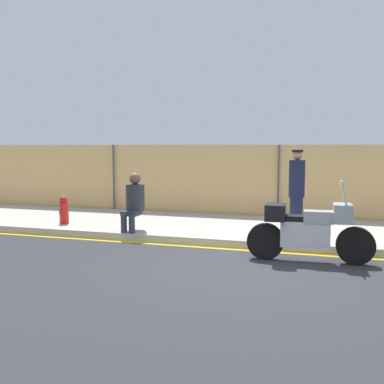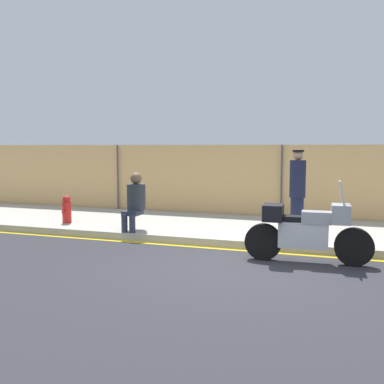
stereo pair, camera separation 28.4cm
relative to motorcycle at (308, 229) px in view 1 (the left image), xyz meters
The scene contains 8 objects.
ground_plane 1.34m from the motorcycle, 148.80° to the right, with size 120.00×120.00×0.00m, color #2D2D33.
sidewalk 2.72m from the motorcycle, 112.52° to the left, with size 37.72×3.57×0.16m.
curb_paint_stripe 1.33m from the motorcycle, 150.00° to the left, with size 37.72×0.18×0.01m.
storefront_fence 4.49m from the motorcycle, 103.25° to the left, with size 35.83×0.17×2.17m.
motorcycle is the anchor object (origin of this frame).
officer_standing 1.92m from the motorcycle, 100.98° to the left, with size 0.35×0.35×1.88m.
person_seated_on_curb 4.18m from the motorcycle, 163.85° to the left, with size 0.44×0.71×1.35m.
fire_hydrant 6.28m from the motorcycle, 166.39° to the left, with size 0.23×0.28×0.70m.
Camera 1 is at (1.37, -7.75, 2.11)m, focal length 42.00 mm.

